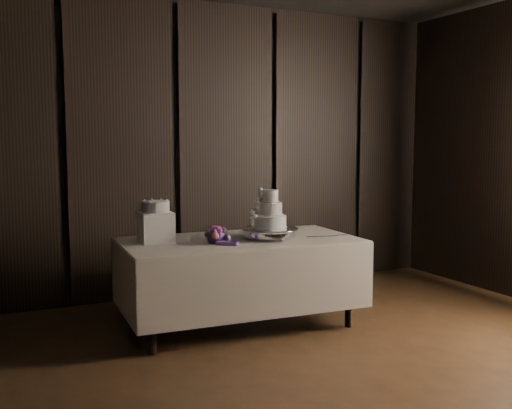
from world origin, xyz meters
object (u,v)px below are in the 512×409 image
object	(u,v)px
box_pedestal	(156,227)
small_cake	(156,207)
display_table	(240,279)
cake_stand	(270,233)
wedding_cake	(268,213)
bouquet	(216,236)

from	to	relation	value
box_pedestal	small_cake	world-z (taller)	small_cake
display_table	cake_stand	size ratio (longest dim) A/B	4.21
small_cake	cake_stand	bearing A→B (deg)	-14.97
wedding_cake	small_cake	world-z (taller)	wedding_cake
cake_stand	small_cake	distance (m)	0.99
display_table	cake_stand	xyz separation A→B (m)	(0.24, -0.09, 0.39)
bouquet	box_pedestal	distance (m)	0.50
box_pedestal	small_cake	size ratio (longest dim) A/B	1.14
display_table	wedding_cake	bearing A→B (deg)	-22.08
bouquet	wedding_cake	bearing A→B (deg)	-0.65
display_table	bouquet	size ratio (longest dim) A/B	5.49
cake_stand	box_pedestal	distance (m)	0.96
cake_stand	small_cake	xyz separation A→B (m)	(-0.93, 0.25, 0.25)
display_table	box_pedestal	distance (m)	0.85
display_table	box_pedestal	size ratio (longest dim) A/B	7.84
display_table	bouquet	xyz separation A→B (m)	(-0.26, -0.10, 0.40)
display_table	wedding_cake	distance (m)	0.61
wedding_cake	bouquet	size ratio (longest dim) A/B	0.89
wedding_cake	bouquet	bearing A→B (deg)	-169.92
cake_stand	small_cake	world-z (taller)	small_cake
cake_stand	wedding_cake	distance (m)	0.18
bouquet	small_cake	bearing A→B (deg)	149.12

